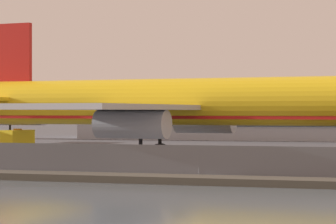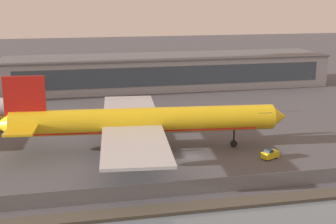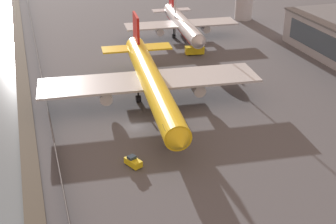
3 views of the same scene
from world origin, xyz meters
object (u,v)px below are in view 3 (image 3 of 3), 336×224
(cargo_jet_yellow, at_px, (151,81))
(passenger_jet_silver, at_px, (182,24))
(baggage_tug, at_px, (133,162))
(ops_van, at_px, (195,50))

(cargo_jet_yellow, xyz_separation_m, passenger_jet_silver, (-42.20, 21.44, -0.78))
(baggage_tug, bearing_deg, ops_van, 149.22)
(ops_van, bearing_deg, passenger_jet_silver, 175.94)
(passenger_jet_silver, distance_m, ops_van, 14.53)
(cargo_jet_yellow, height_order, baggage_tug, cargo_jet_yellow)
(cargo_jet_yellow, xyz_separation_m, baggage_tug, (22.00, -9.42, -4.81))
(cargo_jet_yellow, relative_size, baggage_tug, 15.31)
(cargo_jet_yellow, relative_size, passenger_jet_silver, 1.35)
(ops_van, bearing_deg, baggage_tug, -30.78)
(passenger_jet_silver, height_order, ops_van, passenger_jet_silver)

